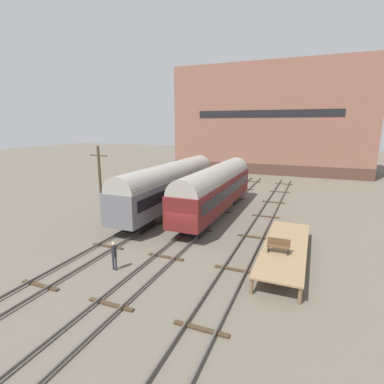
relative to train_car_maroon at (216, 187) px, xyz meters
The scene contains 11 objects.
ground_plane 8.34m from the train_car_maroon, 90.00° to the right, with size 200.00×200.00×0.00m, color #60594C.
track_left 9.59m from the train_car_maroon, 121.64° to the right, with size 2.60×60.00×0.26m.
track_middle 8.29m from the train_car_maroon, 90.00° to the right, with size 2.60×60.00×0.26m.
track_right 9.59m from the train_car_maroon, 58.36° to the right, with size 2.60×60.00×0.26m.
train_car_maroon is the anchor object (origin of this frame).
train_car_grey 4.86m from the train_car_maroon, behind, with size 2.94×18.20×5.06m.
station_platform 11.23m from the train_car_maroon, 47.15° to the right, with size 2.75×10.27×1.01m.
bench 11.91m from the train_car_maroon, 52.52° to the right, with size 1.40×0.40×0.91m.
person_worker 13.91m from the train_car_maroon, 98.87° to the right, with size 0.32×0.32×1.86m.
utility_pole 10.93m from the train_car_maroon, 142.96° to the right, with size 1.80×0.24×7.10m.
warehouse_building 33.62m from the train_car_maroon, 89.35° to the left, with size 35.32×12.09×19.61m.
Camera 1 is at (8.86, -19.85, 8.87)m, focal length 28.00 mm.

